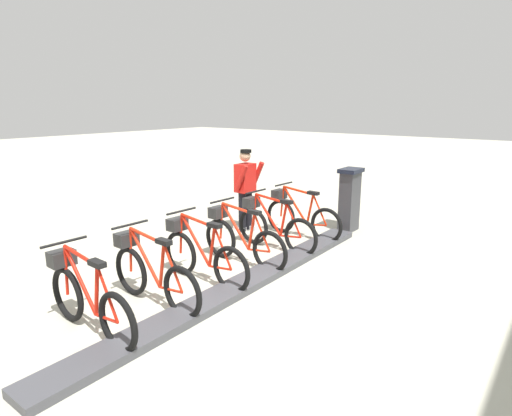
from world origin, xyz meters
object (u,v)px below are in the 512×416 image
(payment_kiosk, at_px, (349,199))
(bike_docked_3, at_px, (201,254))
(bike_docked_1, at_px, (273,226))
(bike_docked_5, at_px, (87,298))
(bike_docked_0, at_px, (300,215))
(bike_docked_4, at_px, (151,273))
(worker_near_rack, at_px, (246,187))
(bike_docked_2, at_px, (240,238))

(payment_kiosk, distance_m, bike_docked_3, 3.75)
(bike_docked_1, distance_m, bike_docked_3, 1.81)
(payment_kiosk, bearing_deg, bike_docked_5, 84.08)
(bike_docked_0, bearing_deg, bike_docked_4, 90.00)
(bike_docked_0, height_order, bike_docked_4, same)
(bike_docked_3, bearing_deg, bike_docked_1, -90.00)
(payment_kiosk, relative_size, worker_near_rack, 0.77)
(bike_docked_1, height_order, bike_docked_3, same)
(worker_near_rack, bearing_deg, payment_kiosk, -141.65)
(payment_kiosk, bearing_deg, worker_near_rack, 38.35)
(bike_docked_4, bearing_deg, worker_near_rack, -71.98)
(bike_docked_0, height_order, bike_docked_2, same)
(bike_docked_1, distance_m, worker_near_rack, 1.31)
(bike_docked_2, bearing_deg, payment_kiosk, -101.58)
(bike_docked_2, bearing_deg, bike_docked_3, 90.00)
(payment_kiosk, distance_m, bike_docked_4, 4.64)
(bike_docked_0, distance_m, bike_docked_4, 3.63)
(bike_docked_0, bearing_deg, bike_docked_5, 90.00)
(bike_docked_2, distance_m, bike_docked_3, 0.91)
(bike_docked_2, bearing_deg, bike_docked_5, 90.00)
(bike_docked_1, height_order, bike_docked_2, same)
(worker_near_rack, bearing_deg, bike_docked_3, 114.16)
(bike_docked_1, xyz_separation_m, bike_docked_4, (0.00, 2.72, 0.00))
(bike_docked_2, relative_size, bike_docked_4, 1.00)
(payment_kiosk, height_order, bike_docked_4, payment_kiosk)
(bike_docked_0, bearing_deg, bike_docked_2, 90.00)
(payment_kiosk, bearing_deg, bike_docked_3, 81.21)
(bike_docked_0, bearing_deg, worker_near_rack, 16.84)
(bike_docked_3, bearing_deg, bike_docked_2, -90.00)
(bike_docked_3, bearing_deg, bike_docked_0, -90.00)
(bike_docked_5, bearing_deg, bike_docked_4, -90.00)
(payment_kiosk, distance_m, worker_near_rack, 2.11)
(bike_docked_3, xyz_separation_m, worker_near_rack, (1.07, -2.39, 0.48))
(payment_kiosk, height_order, bike_docked_2, payment_kiosk)
(worker_near_rack, bearing_deg, bike_docked_4, 108.02)
(payment_kiosk, height_order, bike_docked_0, payment_kiosk)
(payment_kiosk, bearing_deg, bike_docked_1, 73.12)
(bike_docked_2, height_order, bike_docked_5, same)
(bike_docked_2, distance_m, bike_docked_5, 2.72)
(bike_docked_3, bearing_deg, bike_docked_5, 90.00)
(payment_kiosk, relative_size, bike_docked_4, 0.74)
(payment_kiosk, distance_m, bike_docked_0, 1.16)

